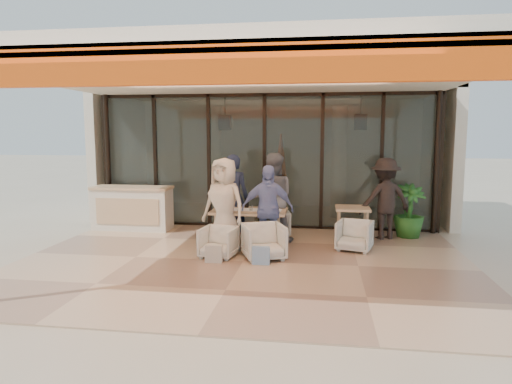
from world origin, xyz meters
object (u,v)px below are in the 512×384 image
at_px(diner_grey, 272,198).
at_px(chair_near_left, 219,241).
at_px(diner_navy, 233,197).
at_px(chair_far_left, 238,221).
at_px(side_chair, 354,234).
at_px(dining_table, 249,213).
at_px(potted_palm, 409,211).
at_px(chair_near_right, 264,240).
at_px(standing_woman, 385,199).
at_px(chair_far_right, 275,222).
at_px(diner_cream, 224,205).
at_px(host_counter, 132,208).
at_px(side_table, 352,212).
at_px(diner_periwinkle, 267,209).

bearing_deg(diner_grey, chair_near_left, 52.70).
xyz_separation_m(diner_navy, diner_grey, (0.84, 0.00, 0.01)).
xyz_separation_m(chair_far_left, side_chair, (2.50, -1.06, 0.01)).
relative_size(chair_far_left, diner_grey, 0.34).
height_order(dining_table, potted_palm, potted_palm).
bearing_deg(chair_far_left, side_chair, 173.49).
bearing_deg(chair_near_right, dining_table, 92.36).
xyz_separation_m(diner_navy, potted_palm, (3.75, 0.75, -0.33)).
bearing_deg(standing_woman, side_chair, 38.67).
xyz_separation_m(chair_far_right, diner_navy, (-0.84, -0.50, 0.60)).
height_order(chair_near_left, chair_near_right, chair_near_right).
xyz_separation_m(chair_far_right, diner_cream, (-0.84, -1.40, 0.58)).
relative_size(host_counter, side_table, 2.48).
height_order(side_chair, potted_palm, potted_palm).
height_order(chair_near_right, diner_navy, diner_navy).
distance_m(chair_near_left, potted_palm, 4.33).
relative_size(diner_periwinkle, potted_palm, 1.43).
bearing_deg(diner_cream, standing_woman, 45.11).
xyz_separation_m(diner_grey, diner_cream, (-0.84, -0.90, -0.03)).
relative_size(chair_far_right, potted_palm, 0.55).
xyz_separation_m(chair_near_right, diner_grey, (0.00, 1.40, 0.58)).
xyz_separation_m(diner_navy, side_table, (2.50, 0.19, -0.29)).
bearing_deg(diner_cream, side_chair, 28.84).
distance_m(diner_navy, diner_periwinkle, 1.23).
distance_m(chair_near_right, side_table, 2.32).
relative_size(side_table, potted_palm, 0.63).
relative_size(chair_far_left, chair_near_right, 0.89).
distance_m(diner_navy, side_table, 2.53).
bearing_deg(chair_near_left, potted_palm, 38.40).
height_order(chair_far_left, potted_palm, potted_palm).
xyz_separation_m(dining_table, standing_woman, (2.79, 0.97, 0.19)).
xyz_separation_m(dining_table, chair_near_right, (0.43, -0.96, -0.33)).
distance_m(chair_far_right, chair_near_left, 2.08).
distance_m(chair_far_left, standing_woman, 3.25).
xyz_separation_m(chair_near_left, diner_cream, (0.00, 0.50, 0.59)).
relative_size(chair_near_left, chair_near_right, 0.88).
bearing_deg(potted_palm, chair_near_left, -150.18).
bearing_deg(potted_palm, dining_table, -160.32).
bearing_deg(chair_far_left, chair_far_right, -163.64).
relative_size(chair_near_left, diner_grey, 0.34).
relative_size(chair_near_right, potted_palm, 0.61).
xyz_separation_m(chair_far_left, diner_navy, (0.00, -0.50, 0.60)).
relative_size(chair_near_right, diner_grey, 0.39).
relative_size(dining_table, diner_cream, 0.83).
distance_m(chair_near_right, diner_navy, 1.73).
distance_m(chair_far_right, diner_cream, 1.73).
distance_m(dining_table, side_table, 2.19).
bearing_deg(chair_far_right, side_table, 156.35).
relative_size(dining_table, side_chair, 2.27).
distance_m(host_counter, dining_table, 3.14).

